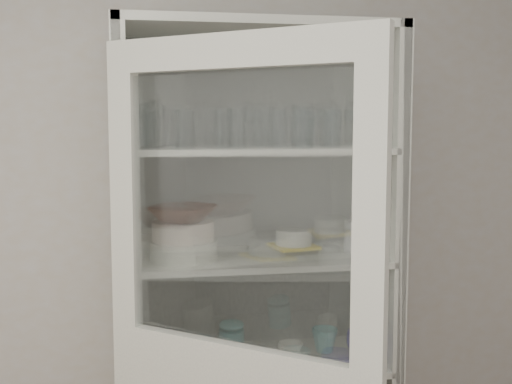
# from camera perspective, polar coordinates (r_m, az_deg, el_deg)

# --- Properties ---
(wall_back) EXTENTS (3.60, 0.02, 2.60)m
(wall_back) POSITION_cam_1_polar(r_m,az_deg,el_deg) (2.58, -5.23, -3.87)
(wall_back) COLOR beige
(wall_back) RESTS_ON ground
(pantry_cabinet) EXTENTS (1.00, 0.45, 2.10)m
(pantry_cabinet) POSITION_cam_1_polar(r_m,az_deg,el_deg) (2.54, -0.24, -12.41)
(pantry_cabinet) COLOR silver
(pantry_cabinet) RESTS_ON floor
(tumbler_0) EXTENTS (0.10, 0.10, 0.15)m
(tumbler_0) POSITION_cam_1_polar(r_m,az_deg,el_deg) (2.17, -9.47, 5.76)
(tumbler_0) COLOR silver
(tumbler_0) RESTS_ON shelf_glass
(tumbler_1) EXTENTS (0.07, 0.07, 0.13)m
(tumbler_1) POSITION_cam_1_polar(r_m,az_deg,el_deg) (2.16, -6.34, 5.55)
(tumbler_1) COLOR silver
(tumbler_1) RESTS_ON shelf_glass
(tumbler_2) EXTENTS (0.07, 0.07, 0.13)m
(tumbler_2) POSITION_cam_1_polar(r_m,az_deg,el_deg) (2.23, -1.75, 5.63)
(tumbler_2) COLOR silver
(tumbler_2) RESTS_ON shelf_glass
(tumbler_3) EXTENTS (0.09, 0.09, 0.13)m
(tumbler_3) POSITION_cam_1_polar(r_m,az_deg,el_deg) (2.23, 4.20, 5.59)
(tumbler_3) COLOR silver
(tumbler_3) RESTS_ON shelf_glass
(tumbler_4) EXTENTS (0.09, 0.09, 0.14)m
(tumbler_4) POSITION_cam_1_polar(r_m,az_deg,el_deg) (2.30, 6.74, 5.64)
(tumbler_4) COLOR silver
(tumbler_4) RESTS_ON shelf_glass
(tumbler_5) EXTENTS (0.10, 0.10, 0.15)m
(tumbler_5) POSITION_cam_1_polar(r_m,az_deg,el_deg) (2.23, 4.18, 5.84)
(tumbler_5) COLOR silver
(tumbler_5) RESTS_ON shelf_glass
(tumbler_6) EXTENTS (0.07, 0.07, 0.13)m
(tumbler_6) POSITION_cam_1_polar(r_m,az_deg,el_deg) (2.34, 10.52, 5.49)
(tumbler_6) COLOR silver
(tumbler_6) RESTS_ON shelf_glass
(tumbler_7) EXTENTS (0.08, 0.08, 0.14)m
(tumbler_7) POSITION_cam_1_polar(r_m,az_deg,el_deg) (2.29, -10.11, 5.59)
(tumbler_7) COLOR silver
(tumbler_7) RESTS_ON shelf_glass
(tumbler_8) EXTENTS (0.08, 0.08, 0.13)m
(tumbler_8) POSITION_cam_1_polar(r_m,az_deg,el_deg) (2.31, -9.67, 5.50)
(tumbler_8) COLOR silver
(tumbler_8) RESTS_ON shelf_glass
(tumbler_9) EXTENTS (0.08, 0.08, 0.15)m
(tumbler_9) POSITION_cam_1_polar(r_m,az_deg,el_deg) (2.34, 0.62, 5.86)
(tumbler_9) COLOR silver
(tumbler_9) RESTS_ON shelf_glass
(tumbler_10) EXTENTS (0.07, 0.07, 0.13)m
(tumbler_10) POSITION_cam_1_polar(r_m,az_deg,el_deg) (2.36, 1.96, 5.65)
(tumbler_10) COLOR silver
(tumbler_10) RESTS_ON shelf_glass
(tumbler_11) EXTENTS (0.08, 0.08, 0.14)m
(tumbler_11) POSITION_cam_1_polar(r_m,az_deg,el_deg) (2.41, 6.55, 5.70)
(tumbler_11) COLOR silver
(tumbler_11) RESTS_ON shelf_glass
(goblet_0) EXTENTS (0.08, 0.08, 0.19)m
(goblet_0) POSITION_cam_1_polar(r_m,az_deg,el_deg) (2.41, -8.98, 6.22)
(goblet_0) COLOR silver
(goblet_0) RESTS_ON shelf_glass
(goblet_1) EXTENTS (0.08, 0.08, 0.18)m
(goblet_1) POSITION_cam_1_polar(r_m,az_deg,el_deg) (2.44, -0.47, 6.17)
(goblet_1) COLOR silver
(goblet_1) RESTS_ON shelf_glass
(goblet_2) EXTENTS (0.07, 0.07, 0.16)m
(goblet_2) POSITION_cam_1_polar(r_m,az_deg,el_deg) (2.51, 5.20, 5.93)
(goblet_2) COLOR silver
(goblet_2) RESTS_ON shelf_glass
(goblet_3) EXTENTS (0.08, 0.08, 0.19)m
(goblet_3) POSITION_cam_1_polar(r_m,az_deg,el_deg) (2.55, 8.73, 6.22)
(goblet_3) COLOR silver
(goblet_3) RESTS_ON shelf_glass
(plate_stack_front) EXTENTS (0.24, 0.24, 0.07)m
(plate_stack_front) POSITION_cam_1_polar(r_m,az_deg,el_deg) (2.32, -6.46, -5.13)
(plate_stack_front) COLOR silver
(plate_stack_front) RESTS_ON shelf_plates
(plate_stack_back) EXTENTS (0.21, 0.21, 0.06)m
(plate_stack_back) POSITION_cam_1_polar(r_m,az_deg,el_deg) (2.49, -9.90, -4.57)
(plate_stack_back) COLOR silver
(plate_stack_back) RESTS_ON shelf_plates
(cream_bowl) EXTENTS (0.28, 0.28, 0.07)m
(cream_bowl) POSITION_cam_1_polar(r_m,az_deg,el_deg) (2.31, -6.48, -3.45)
(cream_bowl) COLOR beige
(cream_bowl) RESTS_ON plate_stack_front
(terracotta_bowl) EXTENTS (0.30, 0.30, 0.06)m
(terracotta_bowl) POSITION_cam_1_polar(r_m,az_deg,el_deg) (2.30, -6.50, -1.91)
(terracotta_bowl) COLOR #4C2412
(terracotta_bowl) RESTS_ON cream_bowl
(glass_platter) EXTENTS (0.46, 0.46, 0.02)m
(glass_platter) POSITION_cam_1_polar(r_m,az_deg,el_deg) (2.43, 3.38, -5.19)
(glass_platter) COLOR silver
(glass_platter) RESTS_ON shelf_plates
(yellow_trivet) EXTENTS (0.18, 0.18, 0.01)m
(yellow_trivet) POSITION_cam_1_polar(r_m,az_deg,el_deg) (2.43, 3.38, -4.83)
(yellow_trivet) COLOR gold
(yellow_trivet) RESTS_ON glass_platter
(white_ramekin) EXTENTS (0.15, 0.15, 0.06)m
(white_ramekin) POSITION_cam_1_polar(r_m,az_deg,el_deg) (2.42, 3.38, -4.02)
(white_ramekin) COLOR silver
(white_ramekin) RESTS_ON yellow_trivet
(grey_bowl_stack) EXTENTS (0.14, 0.14, 0.12)m
(grey_bowl_stack) POSITION_cam_1_polar(r_m,az_deg,el_deg) (2.47, 9.51, -3.90)
(grey_bowl_stack) COLOR silver
(grey_bowl_stack) RESTS_ON shelf_plates
(mug_blue) EXTENTS (0.17, 0.17, 0.10)m
(mug_blue) POSITION_cam_1_polar(r_m,az_deg,el_deg) (2.55, 9.52, -13.08)
(mug_blue) COLOR #0F0887
(mug_blue) RESTS_ON shelf_mugs
(mug_teal) EXTENTS (0.12, 0.12, 0.09)m
(mug_teal) POSITION_cam_1_polar(r_m,az_deg,el_deg) (2.58, 6.12, -12.94)
(mug_teal) COLOR teal
(mug_teal) RESTS_ON shelf_mugs
(mug_white) EXTENTS (0.10, 0.10, 0.09)m
(mug_white) POSITION_cam_1_polar(r_m,az_deg,el_deg) (2.43, 3.03, -14.16)
(mug_white) COLOR silver
(mug_white) RESTS_ON shelf_mugs
(teal_jar) EXTENTS (0.10, 0.10, 0.12)m
(teal_jar) POSITION_cam_1_polar(r_m,az_deg,el_deg) (2.53, -2.17, -12.96)
(teal_jar) COLOR teal
(teal_jar) RESTS_ON shelf_mugs
(measuring_cups) EXTENTS (0.10, 0.10, 0.04)m
(measuring_cups) POSITION_cam_1_polar(r_m,az_deg,el_deg) (2.40, -6.87, -15.14)
(measuring_cups) COLOR silver
(measuring_cups) RESTS_ON shelf_mugs
(white_canister) EXTENTS (0.15, 0.15, 0.14)m
(white_canister) POSITION_cam_1_polar(r_m,az_deg,el_deg) (2.48, -9.75, -13.23)
(white_canister) COLOR silver
(white_canister) RESTS_ON shelf_mugs
(tumbler_12) EXTENTS (0.07, 0.07, 0.14)m
(tumbler_12) POSITION_cam_1_polar(r_m,az_deg,el_deg) (2.26, -2.95, 5.70)
(tumbler_12) COLOR silver
(tumbler_12) RESTS_ON shelf_glass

